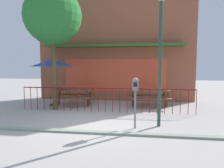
# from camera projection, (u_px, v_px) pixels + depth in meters

# --- Properties ---
(ground) EXTENTS (40.00, 40.00, 0.00)m
(ground) POSITION_uv_depth(u_px,v_px,m) (96.00, 124.00, 6.62)
(ground) COLOR #B1A8A2
(pub_storefront) EXTENTS (8.26, 1.30, 5.55)m
(pub_storefront) POSITION_uv_depth(u_px,v_px,m) (115.00, 48.00, 11.08)
(pub_storefront) COLOR brown
(pub_storefront) RESTS_ON ground
(patio_fence_front) EXTENTS (6.97, 0.04, 0.97)m
(patio_fence_front) POSITION_uv_depth(u_px,v_px,m) (105.00, 96.00, 8.26)
(patio_fence_front) COLOR maroon
(patio_fence_front) RESTS_ON ground
(picnic_table_left) EXTENTS (1.90, 1.50, 0.79)m
(picnic_table_left) POSITION_uv_depth(u_px,v_px,m) (73.00, 92.00, 9.62)
(picnic_table_left) COLOR brown
(picnic_table_left) RESTS_ON ground
(picnic_table_right) EXTENTS (1.93, 1.54, 0.79)m
(picnic_table_right) POSITION_uv_depth(u_px,v_px,m) (150.00, 93.00, 9.33)
(picnic_table_right) COLOR brown
(picnic_table_right) RESTS_ON ground
(patio_umbrella) EXTENTS (1.93, 1.93, 2.16)m
(patio_umbrella) POSITION_uv_depth(u_px,v_px,m) (52.00, 63.00, 9.51)
(patio_umbrella) COLOR black
(patio_umbrella) RESTS_ON ground
(parking_meter_near) EXTENTS (0.18, 0.17, 1.51)m
(parking_meter_near) POSITION_uv_depth(u_px,v_px,m) (135.00, 89.00, 6.07)
(parking_meter_near) COLOR slate
(parking_meter_near) RESTS_ON ground
(street_tree) EXTENTS (2.35, 2.35, 5.05)m
(street_tree) POSITION_uv_depth(u_px,v_px,m) (53.00, 16.00, 8.46)
(street_tree) COLOR #4D4126
(street_tree) RESTS_ON ground
(street_lamp) EXTENTS (0.28, 0.28, 4.01)m
(street_lamp) POSITION_uv_depth(u_px,v_px,m) (161.00, 40.00, 6.16)
(street_lamp) COLOR #234433
(street_lamp) RESTS_ON ground
(curb_edge) EXTENTS (11.57, 0.20, 0.11)m
(curb_edge) POSITION_uv_depth(u_px,v_px,m) (90.00, 133.00, 5.76)
(curb_edge) COLOR gray
(curb_edge) RESTS_ON ground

